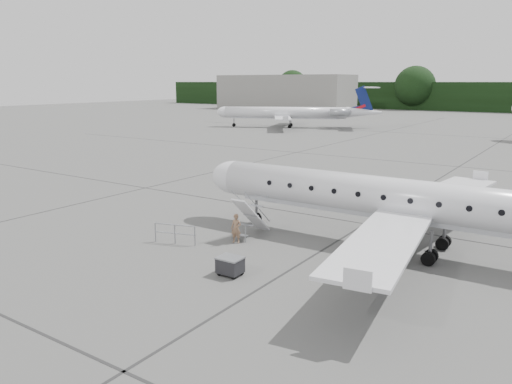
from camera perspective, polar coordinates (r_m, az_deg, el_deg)
The scene contains 8 objects.
ground at distance 22.01m, azimuth 14.40°, elevation -9.38°, with size 320.00×320.00×0.00m, color #595957.
terminal_building at distance 150.38m, azimuth 3.30°, elevation 11.30°, with size 40.00×14.00×10.00m, color slate.
main_regional_jet at distance 24.58m, azimuth 18.30°, elevation 1.21°, with size 27.42×19.74×7.03m, color silver, non-canonical shape.
airstair at distance 26.43m, azimuth -0.58°, elevation -2.76°, with size 0.85×2.41×2.20m, color silver, non-canonical shape.
passenger at distance 25.45m, azimuth -2.28°, elevation -4.19°, with size 0.55×0.36×1.51m, color brown.
safety_railing at distance 25.68m, azimuth -9.26°, elevation -4.78°, with size 2.20×0.08×1.00m, color gray, non-canonical shape.
baggage_cart at distance 21.40m, azimuth -2.97°, elevation -8.39°, with size 1.00×0.81×0.87m, color #232326, non-canonical shape.
bg_regional_left at distance 90.72m, azimuth 3.32°, elevation 9.68°, with size 27.83×20.04×7.30m, color silver, non-canonical shape.
Camera 1 is at (6.52, -19.42, 8.05)m, focal length 35.00 mm.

